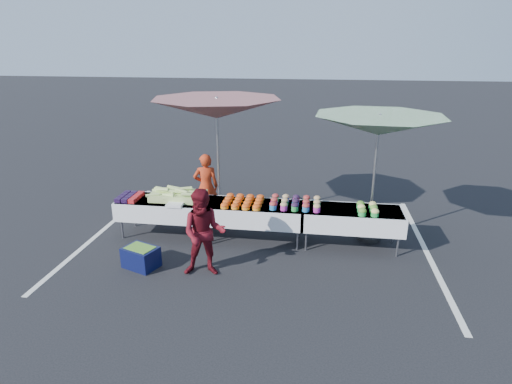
# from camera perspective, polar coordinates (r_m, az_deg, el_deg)

# --- Properties ---
(ground) EXTENTS (80.00, 80.00, 0.00)m
(ground) POSITION_cam_1_polar(r_m,az_deg,el_deg) (8.44, 0.00, -6.42)
(ground) COLOR black
(stripe_left) EXTENTS (0.10, 5.00, 0.00)m
(stripe_left) POSITION_cam_1_polar(r_m,az_deg,el_deg) (9.41, -19.72, -4.80)
(stripe_left) COLOR silver
(stripe_left) RESTS_ON ground
(stripe_right) EXTENTS (0.10, 5.00, 0.00)m
(stripe_right) POSITION_cam_1_polar(r_m,az_deg,el_deg) (8.62, 21.73, -7.32)
(stripe_right) COLOR silver
(stripe_right) RESTS_ON ground
(table_left) EXTENTS (1.86, 0.81, 0.75)m
(table_left) POSITION_cam_1_polar(r_m,az_deg,el_deg) (8.63, -11.91, -2.03)
(table_left) COLOR white
(table_left) RESTS_ON ground
(table_center) EXTENTS (1.86, 0.81, 0.75)m
(table_center) POSITION_cam_1_polar(r_m,az_deg,el_deg) (8.20, 0.00, -2.75)
(table_center) COLOR white
(table_center) RESTS_ON ground
(table_right) EXTENTS (1.86, 0.81, 0.75)m
(table_right) POSITION_cam_1_polar(r_m,az_deg,el_deg) (8.15, 12.63, -3.38)
(table_right) COLOR white
(table_right) RESTS_ON ground
(berry_punnets) EXTENTS (0.40, 0.54, 0.08)m
(berry_punnets) POSITION_cam_1_polar(r_m,az_deg,el_deg) (8.78, -16.49, -0.63)
(berry_punnets) COLOR black
(berry_punnets) RESTS_ON table_left
(corn_pile) EXTENTS (1.16, 0.57, 0.26)m
(corn_pile) POSITION_cam_1_polar(r_m,az_deg,el_deg) (8.51, -10.43, -0.42)
(corn_pile) COLOR #B2DD71
(corn_pile) RESTS_ON table_left
(plastic_bags) EXTENTS (0.30, 0.25, 0.05)m
(plastic_bags) POSITION_cam_1_polar(r_m,az_deg,el_deg) (8.21, -10.74, -1.66)
(plastic_bags) COLOR white
(plastic_bags) RESTS_ON table_left
(carrot_bowls) EXTENTS (0.75, 0.69, 0.11)m
(carrot_bowls) POSITION_cam_1_polar(r_m,az_deg,el_deg) (8.15, -1.75, -1.27)
(carrot_bowls) COLOR orange
(carrot_bowls) RESTS_ON table_center
(potato_cups) EXTENTS (0.94, 0.58, 0.16)m
(potato_cups) POSITION_cam_1_polar(r_m,az_deg,el_deg) (8.04, 5.29, -1.40)
(potato_cups) COLOR #246BA9
(potato_cups) RESTS_ON table_right
(bean_baskets) EXTENTS (0.36, 0.50, 0.15)m
(bean_baskets) POSITION_cam_1_polar(r_m,az_deg,el_deg) (8.00, 14.66, -2.15)
(bean_baskets) COLOR green
(bean_baskets) RESTS_ON table_right
(vendor) EXTENTS (0.60, 0.47, 1.45)m
(vendor) POSITION_cam_1_polar(r_m,az_deg,el_deg) (9.29, -6.68, 0.72)
(vendor) COLOR #B73114
(vendor) RESTS_ON ground
(customer) EXTENTS (0.80, 0.66, 1.48)m
(customer) POSITION_cam_1_polar(r_m,az_deg,el_deg) (7.01, -6.95, -5.47)
(customer) COLOR #5E0E17
(customer) RESTS_ON ground
(umbrella_left) EXTENTS (2.96, 2.96, 2.67)m
(umbrella_left) POSITION_cam_1_polar(r_m,az_deg,el_deg) (8.61, -5.26, 10.92)
(umbrella_left) COLOR black
(umbrella_left) RESTS_ON ground
(umbrella_right) EXTENTS (3.05, 3.05, 2.47)m
(umbrella_right) POSITION_cam_1_polar(r_m,az_deg,el_deg) (8.12, 16.06, 8.43)
(umbrella_right) COLOR black
(umbrella_right) RESTS_ON ground
(storage_bin) EXTENTS (0.67, 0.58, 0.37)m
(storage_bin) POSITION_cam_1_polar(r_m,az_deg,el_deg) (7.67, -15.09, -8.33)
(storage_bin) COLOR #0A0F36
(storage_bin) RESTS_ON ground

